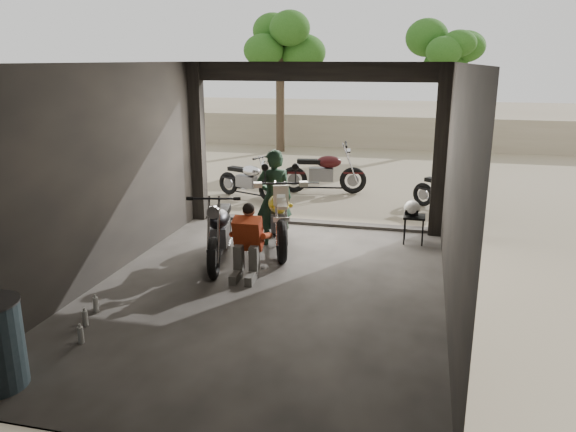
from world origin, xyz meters
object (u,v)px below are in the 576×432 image
at_px(main_bike, 278,212).
at_px(left_bike, 220,226).
at_px(stool, 414,220).
at_px(mechanic, 246,244).
at_px(outside_bike_b, 324,168).
at_px(outside_bike_c, 447,189).
at_px(rider, 274,198).
at_px(outside_bike_a, 248,176).
at_px(helmet, 412,208).
at_px(sign_post, 464,149).

height_order(main_bike, left_bike, main_bike).
bearing_deg(stool, mechanic, -136.32).
relative_size(left_bike, stool, 3.46).
distance_m(main_bike, mechanic, 1.51).
relative_size(outside_bike_b, mechanic, 1.67).
bearing_deg(mechanic, left_bike, 135.28).
distance_m(outside_bike_b, outside_bike_c, 3.13).
bearing_deg(rider, main_bike, 111.41).
relative_size(main_bike, outside_bike_a, 1.28).
height_order(helmet, sign_post, sign_post).
relative_size(main_bike, left_bike, 1.10).
bearing_deg(left_bike, outside_bike_c, 36.15).
bearing_deg(helmet, left_bike, -143.32).
distance_m(left_bike, helmet, 3.49).
relative_size(left_bike, sign_post, 0.76).
distance_m(main_bike, left_bike, 1.19).
bearing_deg(stool, rider, -164.62).
xyz_separation_m(outside_bike_c, sign_post, (0.18, -1.71, 1.13)).
relative_size(main_bike, stool, 3.81).
bearing_deg(helmet, outside_bike_a, 152.95).
distance_m(main_bike, outside_bike_a, 3.82).
height_order(main_bike, stool, main_bike).
xyz_separation_m(outside_bike_b, mechanic, (-0.13, -5.89, -0.07)).
bearing_deg(helmet, sign_post, 48.09).
xyz_separation_m(outside_bike_b, outside_bike_c, (2.93, -1.09, -0.12)).
height_order(outside_bike_c, stool, outside_bike_c).
bearing_deg(main_bike, stool, 0.76).
height_order(outside_bike_a, rider, rider).
xyz_separation_m(left_bike, helmet, (3.02, 1.75, 0.05)).
distance_m(main_bike, helmet, 2.42).
bearing_deg(outside_bike_a, sign_post, -89.23).
bearing_deg(stool, outside_bike_c, 75.82).
height_order(main_bike, mechanic, main_bike).
bearing_deg(sign_post, left_bike, -125.26).
relative_size(outside_bike_a, helmet, 5.21).
bearing_deg(left_bike, outside_bike_b, 69.16).
distance_m(outside_bike_b, stool, 4.25).
relative_size(rider, stool, 3.29).
height_order(main_bike, rider, rider).
bearing_deg(main_bike, rider, 108.36).
relative_size(outside_bike_a, rider, 0.91).
bearing_deg(sign_post, outside_bike_b, 159.81).
xyz_separation_m(outside_bike_c, rider, (-3.06, -3.15, 0.36)).
bearing_deg(mechanic, rider, 87.75).
distance_m(mechanic, stool, 3.36).
bearing_deg(outside_bike_a, stool, -101.45).
distance_m(outside_bike_c, mechanic, 5.69).
bearing_deg(left_bike, helmet, 17.48).
height_order(main_bike, outside_bike_a, main_bike).
relative_size(outside_bike_b, helmet, 6.12).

